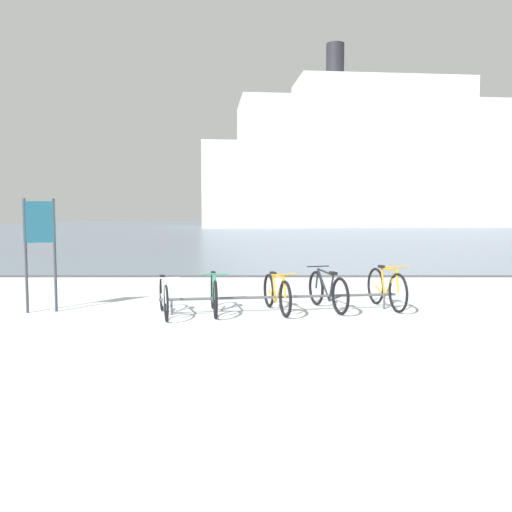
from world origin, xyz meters
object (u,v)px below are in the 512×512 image
at_px(ferry_ship, 386,167).
at_px(info_sign, 40,235).
at_px(bicycle_2, 277,294).
at_px(bicycle_0, 164,297).
at_px(bicycle_1, 214,294).
at_px(bicycle_3, 328,291).
at_px(bicycle_4, 387,288).

bearing_deg(ferry_ship, info_sign, -108.68).
bearing_deg(bicycle_2, info_sign, -179.87).
xyz_separation_m(bicycle_0, bicycle_1, (0.87, 0.25, 0.01)).
distance_m(bicycle_0, bicycle_2, 2.04).
xyz_separation_m(bicycle_1, info_sign, (-3.17, 0.11, 1.07)).
bearing_deg(bicycle_0, bicycle_2, 10.55).
xyz_separation_m(info_sign, ferry_ship, (20.86, 61.72, 6.37)).
xyz_separation_m(bicycle_3, ferry_ship, (15.59, 61.46, 7.43)).
relative_size(bicycle_4, info_sign, 0.80).
height_order(bicycle_1, info_sign, info_sign).
distance_m(bicycle_1, ferry_ship, 64.74).
height_order(bicycle_1, bicycle_3, bicycle_3).
bearing_deg(bicycle_0, ferry_ship, 73.35).
height_order(bicycle_2, bicycle_3, bicycle_3).
relative_size(bicycle_2, bicycle_3, 0.98).
distance_m(bicycle_2, bicycle_4, 2.15).
bearing_deg(info_sign, bicycle_4, 3.67).
bearing_deg(bicycle_2, bicycle_3, 14.45).
distance_m(bicycle_0, bicycle_3, 3.04).
relative_size(info_sign, ferry_ship, 0.04).
height_order(bicycle_0, bicycle_3, bicycle_3).
height_order(bicycle_4, info_sign, info_sign).
relative_size(bicycle_3, info_sign, 0.82).
relative_size(bicycle_1, ferry_ship, 0.03).
relative_size(bicycle_1, bicycle_4, 1.01).
xyz_separation_m(bicycle_2, bicycle_3, (0.96, 0.25, 0.01)).
relative_size(bicycle_1, info_sign, 0.80).
xyz_separation_m(bicycle_4, ferry_ship, (14.44, 61.30, 7.40)).
bearing_deg(bicycle_3, info_sign, -177.20).
bearing_deg(ferry_ship, bicycle_0, -106.65).
distance_m(bicycle_0, ferry_ship, 65.22).
bearing_deg(bicycle_2, bicycle_4, 10.81).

